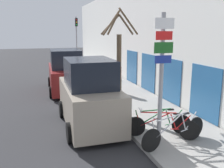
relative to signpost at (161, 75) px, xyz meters
The scene contains 12 objects.
ground_plane 7.70m from the signpost, 102.05° to the left, with size 80.00×80.00×0.00m, color #28282B.
sidewalk_curb 10.29m from the signpost, 83.93° to the left, with size 3.20×32.00×0.15m.
building_facade 10.36m from the signpost, 74.18° to the left, with size 0.23×32.00×6.50m.
signpost is the anchor object (origin of this frame).
bicycle_0 1.78m from the signpost, 23.58° to the right, with size 2.45×0.73×0.95m.
bicycle_1 1.79m from the signpost, 50.00° to the left, with size 2.06×1.16×0.89m.
bicycle_2 1.86m from the signpost, 63.20° to the left, with size 2.19×0.54×0.90m.
parked_car_0 3.12m from the signpost, 123.50° to the left, with size 2.03×4.16×2.55m.
parked_car_1 8.62m from the signpost, 101.71° to the left, with size 2.17×4.77×2.47m.
pedestrian_near 6.47m from the signpost, 82.49° to the left, with size 0.44×0.38×1.70m.
street_tree 3.13m from the signpost, 94.07° to the left, with size 1.97×1.62×4.26m.
traffic_light 14.49m from the signpost, 89.99° to the left, with size 0.20×0.30×4.50m.
Camera 1 is at (-1.94, -2.32, 3.52)m, focal length 40.00 mm.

